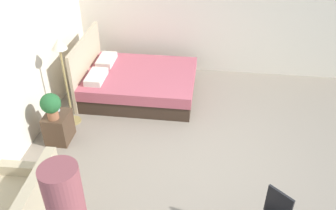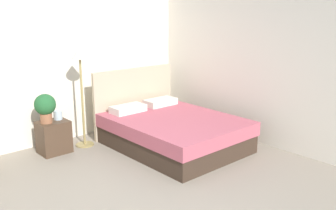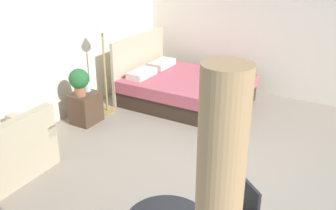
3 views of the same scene
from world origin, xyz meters
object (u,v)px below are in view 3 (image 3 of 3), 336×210
object	(u,v)px
nightstand	(86,108)
floor_lamp	(103,42)
vase	(87,87)
potted_plant	(79,80)
bed	(184,88)

from	to	relation	value
nightstand	floor_lamp	world-z (taller)	floor_lamp
nightstand	vase	size ratio (longest dim) A/B	3.64
nightstand	potted_plant	bearing A→B (deg)	-177.98
nightstand	potted_plant	distance (m)	0.54
potted_plant	vase	bearing A→B (deg)	12.58
potted_plant	bed	bearing A→B (deg)	-31.07
potted_plant	floor_lamp	size ratio (longest dim) A/B	0.28
nightstand	vase	distance (m)	0.36
vase	floor_lamp	bearing A→B (deg)	-9.80
vase	floor_lamp	size ratio (longest dim) A/B	0.09
nightstand	vase	world-z (taller)	vase
bed	nightstand	size ratio (longest dim) A/B	4.26
potted_plant	vase	size ratio (longest dim) A/B	3.21
floor_lamp	nightstand	bearing A→B (deg)	177.25
bed	nightstand	bearing A→B (deg)	147.29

